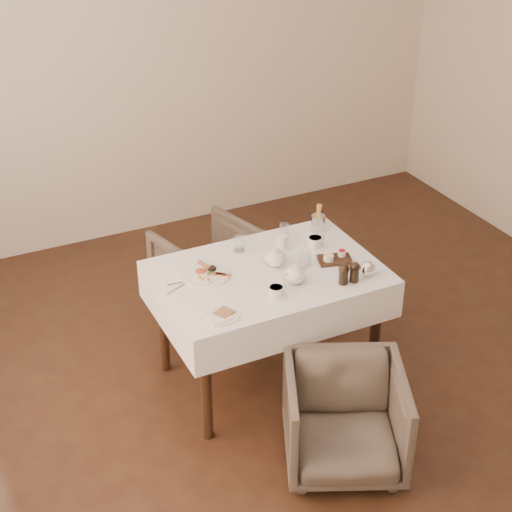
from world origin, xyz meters
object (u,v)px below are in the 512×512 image
object	(u,v)px
breakfast_plate	(206,274)
teapot_centre	(275,256)
table	(268,288)
armchair_far	(209,267)
armchair_near	(345,419)

from	to	relation	value
breakfast_plate	teapot_centre	bearing A→B (deg)	-2.33
table	breakfast_plate	bearing A→B (deg)	161.76
armchair_far	teapot_centre	world-z (taller)	teapot_centre
table	armchair_near	distance (m)	0.89
armchair_near	armchair_far	bearing A→B (deg)	115.29
armchair_near	armchair_far	size ratio (longest dim) A/B	0.99
armchair_near	teapot_centre	xyz separation A→B (m)	(0.02, 0.86, 0.53)
table	breakfast_plate	distance (m)	0.38
armchair_far	breakfast_plate	size ratio (longest dim) A/B	2.33
table	breakfast_plate	world-z (taller)	breakfast_plate
table	armchair_far	world-z (taller)	table
table	teapot_centre	size ratio (longest dim) A/B	7.94
armchair_near	teapot_centre	distance (m)	1.01
armchair_far	breakfast_plate	world-z (taller)	breakfast_plate
armchair_far	breakfast_plate	distance (m)	1.00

